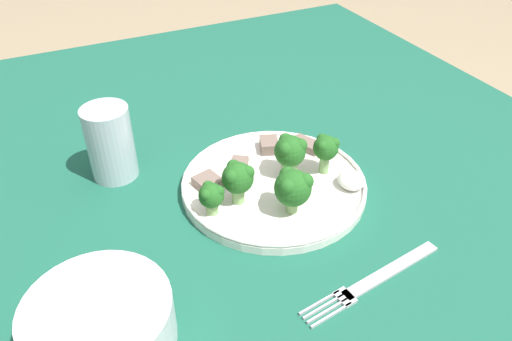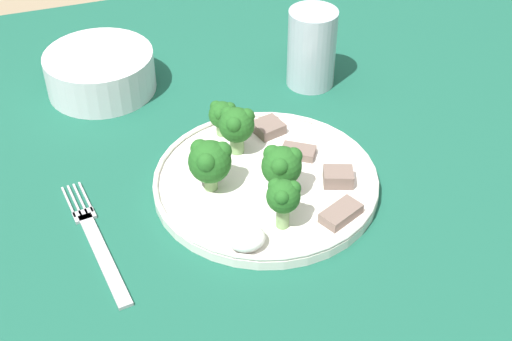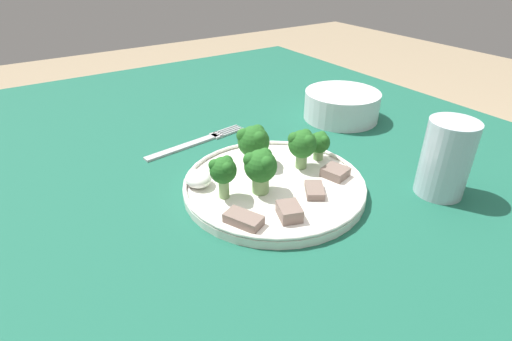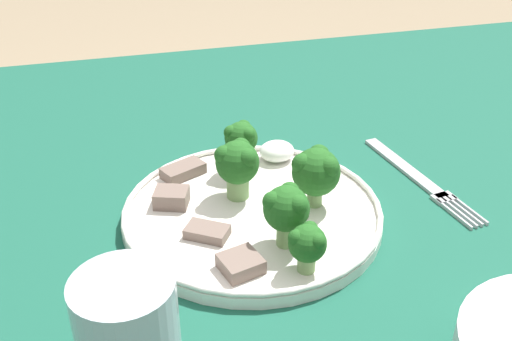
{
  "view_description": "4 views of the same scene",
  "coord_description": "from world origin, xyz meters",
  "px_view_note": "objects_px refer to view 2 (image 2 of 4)",
  "views": [
    {
      "loc": [
        -0.45,
        0.26,
        1.15
      ],
      "look_at": [
        0.07,
        0.01,
        0.72
      ],
      "focal_mm": 35.0,
      "sensor_mm": 36.0,
      "label": 1
    },
    {
      "loc": [
        -0.17,
        -0.6,
        1.25
      ],
      "look_at": [
        0.02,
        -0.03,
        0.75
      ],
      "focal_mm": 50.0,
      "sensor_mm": 36.0,
      "label": 2
    },
    {
      "loc": [
        0.44,
        -0.3,
        1.02
      ],
      "look_at": [
        0.02,
        -0.02,
        0.73
      ],
      "focal_mm": 28.0,
      "sensor_mm": 36.0,
      "label": 3
    },
    {
      "loc": [
        0.17,
        0.48,
        1.06
      ],
      "look_at": [
        0.03,
        -0.04,
        0.74
      ],
      "focal_mm": 42.0,
      "sensor_mm": 36.0,
      "label": 4
    }
  ],
  "objects_px": {
    "dinner_plate": "(266,182)",
    "fork": "(96,242)",
    "drinking_glass": "(311,52)",
    "cream_bowl": "(100,73)"
  },
  "relations": [
    {
      "from": "dinner_plate",
      "to": "fork",
      "type": "relative_size",
      "value": 1.29
    },
    {
      "from": "dinner_plate",
      "to": "drinking_glass",
      "type": "distance_m",
      "value": 0.24
    },
    {
      "from": "drinking_glass",
      "to": "cream_bowl",
      "type": "bearing_deg",
      "value": 164.67
    },
    {
      "from": "fork",
      "to": "drinking_glass",
      "type": "bearing_deg",
      "value": 33.38
    },
    {
      "from": "fork",
      "to": "drinking_glass",
      "type": "relative_size",
      "value": 1.83
    },
    {
      "from": "dinner_plate",
      "to": "fork",
      "type": "height_order",
      "value": "dinner_plate"
    },
    {
      "from": "fork",
      "to": "drinking_glass",
      "type": "height_order",
      "value": "drinking_glass"
    },
    {
      "from": "fork",
      "to": "cream_bowl",
      "type": "bearing_deg",
      "value": 79.37
    },
    {
      "from": "dinner_plate",
      "to": "cream_bowl",
      "type": "xyz_separation_m",
      "value": [
        -0.15,
        0.27,
        0.02
      ]
    },
    {
      "from": "fork",
      "to": "dinner_plate",
      "type": "bearing_deg",
      "value": 7.72
    }
  ]
}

